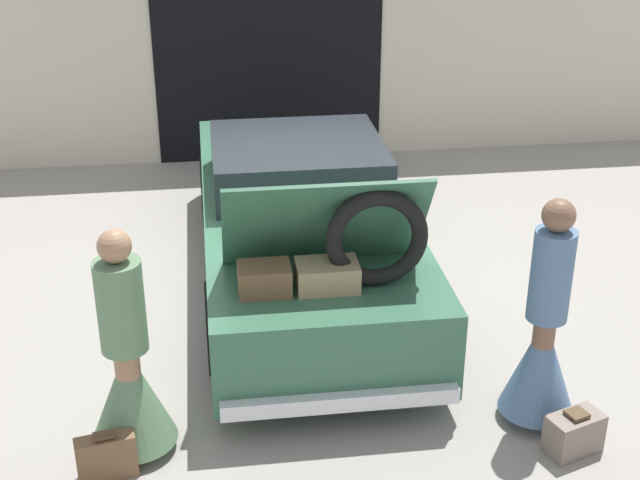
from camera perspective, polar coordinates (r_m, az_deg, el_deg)
The scene contains 7 objects.
ground_plane at distance 8.42m, azimuth -1.16°, elevation -2.58°, with size 40.00×40.00×0.00m, color gray.
garage_wall_back at distance 11.20m, azimuth -3.34°, elevation 12.12°, with size 12.00×0.14×2.80m.
car at distance 8.15m, azimuth -1.18°, elevation 1.15°, with size 1.81×4.73×1.69m.
person_left at distance 6.13m, azimuth -12.16°, elevation -8.47°, with size 0.59×0.59×1.66m.
person_right at distance 6.45m, azimuth 14.06°, elevation -6.48°, with size 0.54×0.54×1.72m.
suitcase_beside_left_person at distance 6.16m, azimuth -13.51°, elevation -13.37°, with size 0.41×0.21×0.35m.
suitcase_beside_right_person at distance 6.46m, azimuth 15.94°, elevation -11.81°, with size 0.43×0.33×0.32m.
Camera 1 is at (-0.83, -7.40, 3.94)m, focal length 50.00 mm.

